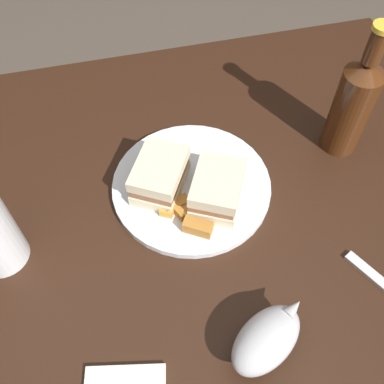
{
  "coord_description": "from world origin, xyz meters",
  "views": [
    {
      "loc": [
        -0.1,
        -0.39,
        1.37
      ],
      "look_at": [
        0.01,
        0.03,
        0.74
      ],
      "focal_mm": 42.8,
      "sensor_mm": 36.0,
      "label": 1
    }
  ],
  "objects": [
    {
      "name": "ground_plane",
      "position": [
        0.0,
        0.0,
        0.0
      ],
      "size": [
        6.0,
        6.0,
        0.0
      ],
      "primitive_type": "plane",
      "color": "#4C4238"
    },
    {
      "name": "plate",
      "position": [
        0.01,
        0.06,
        0.71
      ],
      "size": [
        0.28,
        0.28,
        0.01
      ],
      "primitive_type": "cylinder",
      "color": "white",
      "rests_on": "dining_table"
    },
    {
      "name": "potato_wedge_middle",
      "position": [
        -0.04,
        0.02,
        0.73
      ],
      "size": [
        0.04,
        0.05,
        0.01
      ],
      "primitive_type": "cube",
      "rotation": [
        0.0,
        0.0,
        4.25
      ],
      "color": "gold",
      "rests_on": "plate"
    },
    {
      "name": "sandwich_half_left",
      "position": [
        -0.04,
        0.06,
        0.75
      ],
      "size": [
        0.12,
        0.13,
        0.06
      ],
      "color": "beige",
      "rests_on": "plate"
    },
    {
      "name": "dining_table",
      "position": [
        0.0,
        0.0,
        0.35
      ],
      "size": [
        1.09,
        0.88,
        0.71
      ],
      "primitive_type": "cube",
      "color": "black",
      "rests_on": "ground"
    },
    {
      "name": "potato_wedge_left_edge",
      "position": [
        -0.02,
        0.02,
        0.73
      ],
      "size": [
        0.05,
        0.03,
        0.02
      ],
      "primitive_type": "cube",
      "rotation": [
        0.0,
        0.0,
        0.22
      ],
      "color": "#AD702D",
      "rests_on": "plate"
    },
    {
      "name": "gravy_boat",
      "position": [
        0.05,
        -0.24,
        0.75
      ],
      "size": [
        0.14,
        0.12,
        0.07
      ],
      "color": "#B7B7BC",
      "rests_on": "dining_table"
    },
    {
      "name": "sandwich_half_right",
      "position": [
        0.05,
        0.02,
        0.75
      ],
      "size": [
        0.11,
        0.13,
        0.06
      ],
      "color": "beige",
      "rests_on": "plate"
    },
    {
      "name": "potato_wedge_right_edge",
      "position": [
        0.02,
        0.01,
        0.73
      ],
      "size": [
        0.05,
        0.02,
        0.02
      ],
      "primitive_type": "cube",
      "rotation": [
        0.0,
        0.0,
        6.26
      ],
      "color": "gold",
      "rests_on": "plate"
    },
    {
      "name": "potato_wedge_back",
      "position": [
        -0.01,
        0.01,
        0.73
      ],
      "size": [
        0.05,
        0.04,
        0.02
      ],
      "primitive_type": "cube",
      "rotation": [
        0.0,
        0.0,
        0.44
      ],
      "color": "#AD702D",
      "rests_on": "plate"
    },
    {
      "name": "potato_wedge_front",
      "position": [
        -0.0,
        -0.04,
        0.73
      ],
      "size": [
        0.05,
        0.04,
        0.02
      ],
      "primitive_type": "cube",
      "rotation": [
        0.0,
        0.0,
        2.59
      ],
      "color": "#AD702D",
      "rests_on": "plate"
    },
    {
      "name": "cider_bottle",
      "position": [
        0.31,
        0.09,
        0.81
      ],
      "size": [
        0.07,
        0.07,
        0.26
      ],
      "color": "#47230F",
      "rests_on": "dining_table"
    }
  ]
}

